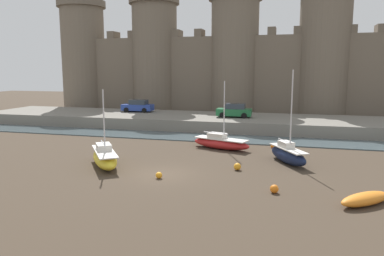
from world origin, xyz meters
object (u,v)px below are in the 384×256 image
at_px(sailboat_midflat_left, 105,157).
at_px(mooring_buoy_mid_mud, 274,189).
at_px(mooring_buoy_off_centre, 273,146).
at_px(car_quay_centre_west, 234,111).
at_px(mooring_buoy_near_shore, 159,175).
at_px(sailboat_midflat_right, 288,154).
at_px(sailboat_foreground_left, 221,143).
at_px(mooring_buoy_near_channel, 237,167).
at_px(car_quay_west, 138,106).
at_px(rowboat_midflat_centre, 365,199).

height_order(sailboat_midflat_left, mooring_buoy_mid_mud, sailboat_midflat_left).
bearing_deg(mooring_buoy_off_centre, car_quay_centre_west, 116.22).
bearing_deg(mooring_buoy_near_shore, mooring_buoy_mid_mud, -7.84).
height_order(sailboat_midflat_right, sailboat_foreground_left, sailboat_midflat_right).
height_order(sailboat_foreground_left, car_quay_centre_west, sailboat_foreground_left).
height_order(mooring_buoy_off_centre, car_quay_centre_west, car_quay_centre_west).
bearing_deg(mooring_buoy_near_channel, mooring_buoy_near_shore, -144.44).
distance_m(mooring_buoy_near_channel, car_quay_west, 26.24).
relative_size(sailboat_foreground_left, mooring_buoy_near_shore, 13.96).
height_order(car_quay_west, car_quay_centre_west, same).
relative_size(sailboat_midflat_right, rowboat_midflat_centre, 2.18).
height_order(sailboat_midflat_right, mooring_buoy_mid_mud, sailboat_midflat_right).
bearing_deg(mooring_buoy_near_shore, rowboat_midflat_centre, -8.19).
xyz_separation_m(sailboat_midflat_left, car_quay_centre_west, (6.60, 19.62, 1.50)).
height_order(sailboat_foreground_left, mooring_buoy_off_centre, sailboat_foreground_left).
bearing_deg(rowboat_midflat_centre, sailboat_foreground_left, 130.03).
distance_m(mooring_buoy_near_shore, mooring_buoy_mid_mud, 7.46).
distance_m(sailboat_midflat_left, sailboat_midflat_right, 13.67).
distance_m(sailboat_foreground_left, mooring_buoy_mid_mud, 12.20).
bearing_deg(mooring_buoy_near_shore, car_quay_centre_west, 85.56).
xyz_separation_m(mooring_buoy_off_centre, mooring_buoy_mid_mud, (0.71, -12.46, 0.06)).
bearing_deg(mooring_buoy_near_channel, mooring_buoy_mid_mud, -57.73).
bearing_deg(car_quay_west, rowboat_midflat_centre, -47.25).
relative_size(mooring_buoy_near_shore, mooring_buoy_off_centre, 1.16).
relative_size(rowboat_midflat_centre, car_quay_west, 0.78).
height_order(mooring_buoy_near_shore, mooring_buoy_mid_mud, mooring_buoy_mid_mud).
bearing_deg(mooring_buoy_near_channel, sailboat_foreground_left, 110.02).
xyz_separation_m(car_quay_west, car_quay_centre_west, (13.25, -2.25, 0.00)).
bearing_deg(sailboat_midflat_left, car_quay_west, 106.92).
distance_m(sailboat_midflat_left, mooring_buoy_mid_mud, 12.68).
xyz_separation_m(rowboat_midflat_centre, mooring_buoy_off_centre, (-5.40, 13.18, -0.16)).
bearing_deg(mooring_buoy_near_channel, car_quay_centre_west, 99.23).
bearing_deg(sailboat_midflat_left, car_quay_centre_west, 71.41).
xyz_separation_m(sailboat_foreground_left, mooring_buoy_mid_mud, (5.18, -11.04, -0.32)).
bearing_deg(rowboat_midflat_centre, mooring_buoy_off_centre, 112.29).
height_order(rowboat_midflat_centre, sailboat_foreground_left, sailboat_foreground_left).
bearing_deg(car_quay_west, mooring_buoy_near_channel, -51.69).
xyz_separation_m(sailboat_midflat_right, mooring_buoy_mid_mud, (-0.65, -7.33, -0.44)).
xyz_separation_m(mooring_buoy_near_shore, mooring_buoy_mid_mud, (7.39, -1.02, 0.03)).
bearing_deg(sailboat_midflat_right, rowboat_midflat_centre, -63.34).
bearing_deg(car_quay_west, mooring_buoy_off_centre, -34.22).
height_order(sailboat_midflat_right, mooring_buoy_near_shore, sailboat_midflat_right).
relative_size(mooring_buoy_mid_mud, car_quay_centre_west, 0.12).
bearing_deg(sailboat_midflat_left, mooring_buoy_mid_mud, -13.70).
distance_m(mooring_buoy_near_shore, mooring_buoy_off_centre, 13.25).
relative_size(rowboat_midflat_centre, sailboat_foreground_left, 0.53).
xyz_separation_m(rowboat_midflat_centre, sailboat_foreground_left, (-9.88, 11.76, 0.22)).
xyz_separation_m(sailboat_foreground_left, mooring_buoy_near_shore, (-2.21, -10.02, -0.35)).
distance_m(mooring_buoy_off_centre, car_quay_centre_west, 11.50).
xyz_separation_m(rowboat_midflat_centre, car_quay_west, (-23.66, 25.60, 1.81)).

